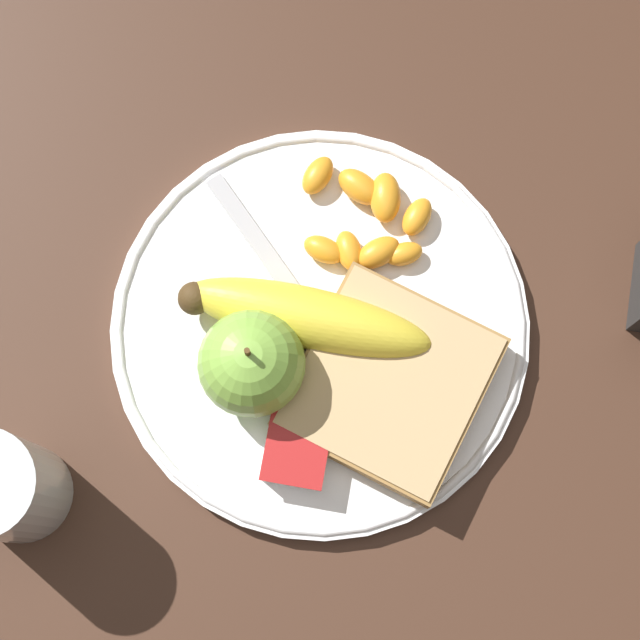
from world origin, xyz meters
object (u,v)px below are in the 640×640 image
(apple, at_px, (251,364))
(banana, at_px, (303,321))
(juice_glass, at_px, (5,489))
(fork, at_px, (309,314))
(bread_slice, at_px, (390,383))
(jam_packet, at_px, (301,449))
(plate, at_px, (320,328))

(apple, relative_size, banana, 0.46)
(juice_glass, distance_m, fork, 0.22)
(bread_slice, xyz_separation_m, fork, (0.04, 0.06, -0.01))
(fork, bearing_deg, apple, -76.70)
(jam_packet, bearing_deg, banana, 8.91)
(juice_glass, relative_size, jam_packet, 1.95)
(banana, xyz_separation_m, bread_slice, (-0.03, -0.06, -0.01))
(jam_packet, bearing_deg, plate, 1.52)
(plate, bearing_deg, juice_glass, 129.40)
(fork, bearing_deg, plate, 8.12)
(juice_glass, bearing_deg, apple, -52.71)
(plate, xyz_separation_m, juice_glass, (-0.14, 0.17, 0.04))
(banana, relative_size, jam_packet, 3.47)
(apple, height_order, banana, apple)
(juice_glass, height_order, banana, juice_glass)
(apple, bearing_deg, plate, -43.90)
(banana, bearing_deg, fork, -11.04)
(fork, distance_m, jam_packet, 0.09)
(juice_glass, bearing_deg, fork, -47.82)
(juice_glass, bearing_deg, plate, -50.60)
(bread_slice, bearing_deg, jam_packet, 136.55)
(juice_glass, distance_m, banana, 0.21)
(juice_glass, relative_size, banana, 0.56)
(apple, xyz_separation_m, bread_slice, (0.01, -0.09, -0.02))
(apple, relative_size, bread_slice, 0.52)
(plate, distance_m, apple, 0.07)
(plate, xyz_separation_m, bread_slice, (-0.03, -0.05, 0.02))
(apple, relative_size, jam_packet, 1.59)
(plate, height_order, fork, fork)
(fork, relative_size, jam_packet, 3.14)
(juice_glass, xyz_separation_m, apple, (0.10, -0.13, 0.00))
(banana, bearing_deg, juice_glass, 130.68)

